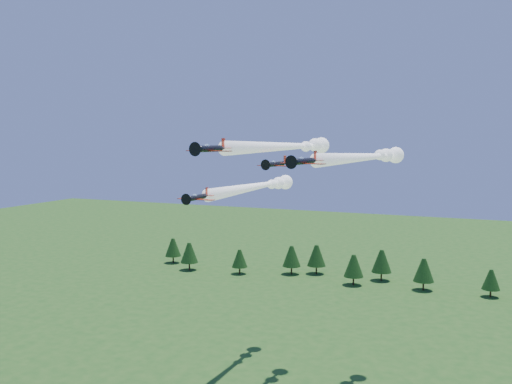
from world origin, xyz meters
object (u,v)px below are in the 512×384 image
at_px(plane_left, 258,186).
at_px(plane_slot, 276,164).
at_px(plane_lead, 288,146).
at_px(plane_right, 367,157).

distance_m(plane_left, plane_slot, 24.27).
xyz_separation_m(plane_lead, plane_right, (15.31, 5.61, -2.17)).
bearing_deg(plane_right, plane_lead, -148.63).
height_order(plane_lead, plane_right, plane_lead).
bearing_deg(plane_left, plane_lead, -38.96).
bearing_deg(plane_right, plane_slot, -117.87).
bearing_deg(plane_left, plane_right, -5.74).
relative_size(plane_right, plane_slot, 5.97).
bearing_deg(plane_left, plane_slot, -57.66).
bearing_deg(plane_lead, plane_slot, -75.76).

